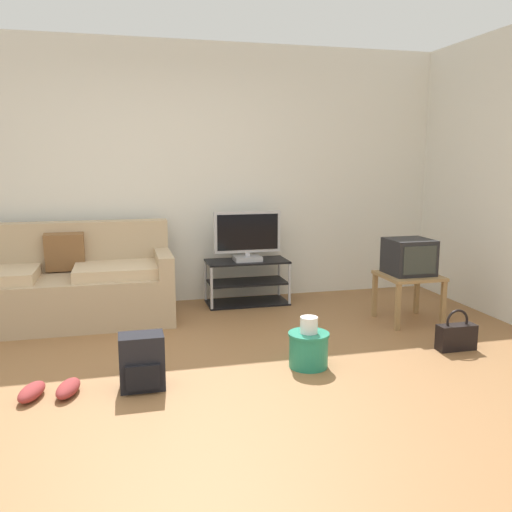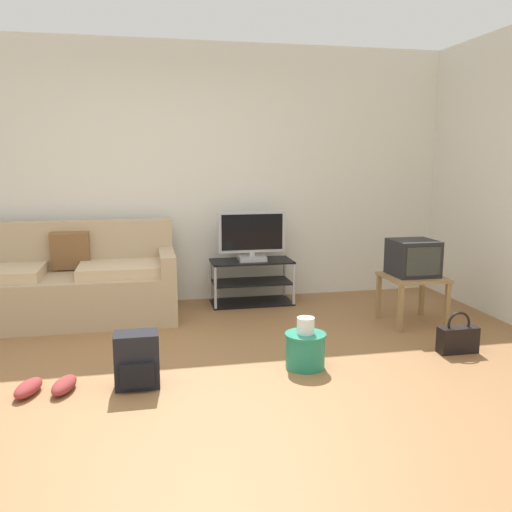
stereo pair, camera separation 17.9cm
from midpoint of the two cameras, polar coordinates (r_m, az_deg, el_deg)
name	(u,v)px [view 1 (the left image)]	position (r m, az deg, el deg)	size (l,w,h in m)	color
ground_plane	(202,394)	(3.68, -7.18, -14.26)	(9.00, 9.80, 0.02)	olive
wall_back	(165,175)	(5.80, -10.47, 8.42)	(9.00, 0.10, 2.70)	silver
couch	(58,286)	(5.40, -21.04, -3.01)	(2.08, 0.86, 0.91)	tan
tv_stand	(247,282)	(5.71, -1.85, -2.75)	(0.85, 0.42, 0.46)	black
flat_tv	(247,236)	(5.60, -1.83, 2.07)	(0.70, 0.22, 0.52)	#B2B2B7
side_table	(409,282)	(5.22, 14.87, -2.66)	(0.51, 0.51, 0.45)	#9E7A4C
crt_tv	(409,257)	(5.19, 14.90, -0.06)	(0.39, 0.39, 0.33)	#232326
backpack	(142,362)	(3.74, -13.31, -10.84)	(0.29, 0.27, 0.37)	black
handbag	(456,336)	(4.62, 19.34, -7.95)	(0.31, 0.12, 0.33)	black
cleaning_bucket	(309,346)	(4.02, 4.29, -9.50)	(0.30, 0.30, 0.38)	#238466
sneakers_pair	(50,390)	(3.84, -22.18, -12.97)	(0.42, 0.31, 0.09)	#993333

